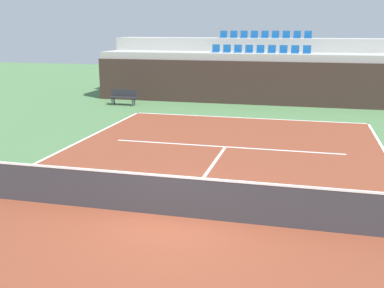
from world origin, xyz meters
The scene contains 12 objects.
ground_plane centered at (0.00, 0.00, 0.00)m, with size 80.00×80.00×0.00m, color #477042.
court_surface centered at (0.00, 0.00, 0.01)m, with size 11.00×24.00×0.01m, color brown.
baseline_far centered at (0.00, 11.95, 0.01)m, with size 11.00×0.10×0.00m, color white.
service_line_far centered at (0.00, 6.40, 0.01)m, with size 8.26×0.10×0.00m, color white.
centre_service_line centered at (0.00, 3.20, 0.01)m, with size 0.10×6.40×0.00m, color white.
back_wall centered at (0.00, 15.98, 1.18)m, with size 18.56×0.30×2.37m, color #33231E.
stands_tier_lower centered at (0.00, 17.33, 1.38)m, with size 18.56×2.40×2.75m, color #9E9E99.
stands_tier_upper centered at (0.00, 19.73, 1.76)m, with size 18.56×2.40×3.52m, color #9E9E99.
seating_row_lower centered at (0.00, 17.43, 2.88)m, with size 5.61×0.44×0.44m.
seating_row_upper centered at (0.00, 19.83, 3.65)m, with size 5.61×0.44×0.44m.
tennis_net centered at (0.00, 0.00, 0.51)m, with size 11.08×0.08×1.07m.
player_bench centered at (-7.03, 14.02, 0.51)m, with size 1.50×0.40×0.85m.
Camera 1 is at (2.71, -9.27, 4.17)m, focal length 42.85 mm.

